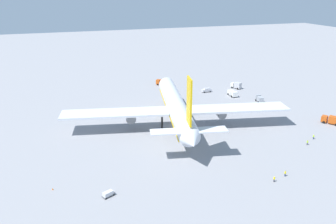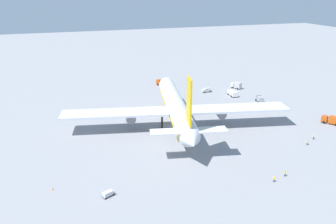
{
  "view_description": "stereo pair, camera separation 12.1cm",
  "coord_description": "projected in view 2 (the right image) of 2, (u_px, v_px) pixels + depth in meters",
  "views": [
    {
      "loc": [
        -113.77,
        42.42,
        48.07
      ],
      "look_at": [
        0.16,
        2.86,
        5.34
      ],
      "focal_mm": 38.16,
      "sensor_mm": 36.0,
      "label": 1
    },
    {
      "loc": [
        -113.81,
        42.31,
        48.07
      ],
      "look_at": [
        0.16,
        2.86,
        5.34
      ],
      "focal_mm": 38.16,
      "sensor_mm": 36.0,
      "label": 2
    }
  ],
  "objects": [
    {
      "name": "service_truck_5",
      "position": [
        233.0,
        93.0,
        164.34
      ],
      "size": [
        6.54,
        3.1,
        2.63
      ],
      "color": "white",
      "rests_on": "ground"
    },
    {
      "name": "ground_worker_1",
      "position": [
        274.0,
        179.0,
        92.34
      ],
      "size": [
        0.45,
        0.45,
        1.64
      ],
      "color": "#3F3F47",
      "rests_on": "ground"
    },
    {
      "name": "service_truck_4",
      "position": [
        332.0,
        120.0,
        131.03
      ],
      "size": [
        6.84,
        5.84,
        2.95
      ],
      "color": "#BF4C14",
      "rests_on": "ground"
    },
    {
      "name": "airliner",
      "position": [
        176.0,
        107.0,
        126.8
      ],
      "size": [
        68.57,
        80.19,
        24.29
      ],
      "color": "silver",
      "rests_on": "ground"
    },
    {
      "name": "ground_worker_0",
      "position": [
        285.0,
        174.0,
        95.07
      ],
      "size": [
        0.56,
        0.56,
        1.65
      ],
      "color": "navy",
      "rests_on": "ground"
    },
    {
      "name": "ground_worker_2",
      "position": [
        314.0,
        137.0,
        118.09
      ],
      "size": [
        0.52,
        0.52,
        1.68
      ],
      "color": "navy",
      "rests_on": "ground"
    },
    {
      "name": "service_truck_3",
      "position": [
        260.0,
        99.0,
        155.8
      ],
      "size": [
        5.22,
        3.21,
        2.83
      ],
      "color": "#999EA5",
      "rests_on": "ground"
    },
    {
      "name": "ground_plane",
      "position": [
        176.0,
        125.0,
        130.47
      ],
      "size": [
        600.0,
        600.0,
        0.0
      ],
      "primitive_type": "plane",
      "color": "gray"
    },
    {
      "name": "ground_worker_3",
      "position": [
        307.0,
        143.0,
        113.9
      ],
      "size": [
        0.49,
        0.49,
        1.61
      ],
      "color": "#3F3F47",
      "rests_on": "ground"
    },
    {
      "name": "baggage_cart_0",
      "position": [
        276.0,
        109.0,
        145.47
      ],
      "size": [
        2.01,
        3.62,
        1.33
      ],
      "color": "gray",
      "rests_on": "ground"
    },
    {
      "name": "baggage_cart_1",
      "position": [
        108.0,
        194.0,
        86.02
      ],
      "size": [
        2.56,
        3.53,
        1.33
      ],
      "color": "#595B60",
      "rests_on": "ground"
    },
    {
      "name": "service_truck_2",
      "position": [
        162.0,
        82.0,
        181.85
      ],
      "size": [
        5.78,
        5.73,
        3.1
      ],
      "color": "#BF4C14",
      "rests_on": "ground"
    },
    {
      "name": "traffic_cone_1",
      "position": [
        74.0,
        113.0,
        142.44
      ],
      "size": [
        0.36,
        0.36,
        0.55
      ],
      "primitive_type": "cone",
      "color": "orange",
      "rests_on": "ground"
    },
    {
      "name": "service_truck_0",
      "position": [
        237.0,
        85.0,
        176.15
      ],
      "size": [
        5.61,
        4.05,
        3.22
      ],
      "color": "white",
      "rests_on": "ground"
    },
    {
      "name": "service_van",
      "position": [
        207.0,
        90.0,
        170.47
      ],
      "size": [
        2.3,
        4.84,
        1.97
      ],
      "color": "silver",
      "rests_on": "ground"
    },
    {
      "name": "traffic_cone_0",
      "position": [
        53.0,
        189.0,
        88.93
      ],
      "size": [
        0.36,
        0.36,
        0.55
      ],
      "primitive_type": "cone",
      "color": "orange",
      "rests_on": "ground"
    }
  ]
}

